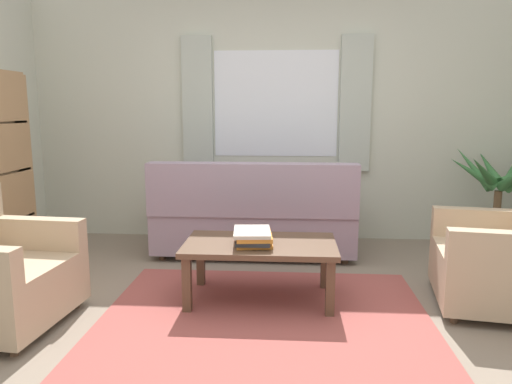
% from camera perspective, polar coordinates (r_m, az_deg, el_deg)
% --- Properties ---
extents(ground_plane, '(6.24, 6.24, 0.00)m').
position_cam_1_polar(ground_plane, '(3.28, 1.02, -15.38)').
color(ground_plane, gray).
extents(wall_back, '(5.32, 0.12, 2.60)m').
position_cam_1_polar(wall_back, '(5.23, 2.36, 8.74)').
color(wall_back, beige).
rests_on(wall_back, ground_plane).
extents(window_with_curtains, '(1.98, 0.07, 1.40)m').
position_cam_1_polar(window_with_curtains, '(5.14, 2.35, 10.40)').
color(window_with_curtains, white).
extents(area_rug, '(2.22, 2.00, 0.01)m').
position_cam_1_polar(area_rug, '(3.28, 1.02, -15.28)').
color(area_rug, '#9E4C47').
rests_on(area_rug, ground_plane).
extents(couch, '(1.90, 0.82, 0.92)m').
position_cam_1_polar(couch, '(4.63, -0.22, -3.01)').
color(couch, '#998499').
rests_on(couch, ground_plane).
extents(armchair_right, '(0.94, 0.96, 0.88)m').
position_cam_1_polar(armchair_right, '(3.83, 27.65, -7.12)').
color(armchair_right, tan).
rests_on(armchair_right, ground_plane).
extents(coffee_table, '(1.10, 0.64, 0.44)m').
position_cam_1_polar(coffee_table, '(3.53, 0.50, -6.90)').
color(coffee_table, brown).
rests_on(coffee_table, ground_plane).
extents(book_stack_on_table, '(0.30, 0.36, 0.11)m').
position_cam_1_polar(book_stack_on_table, '(3.45, -0.32, -5.36)').
color(book_stack_on_table, orange).
rests_on(book_stack_on_table, coffee_table).
extents(potted_plant, '(1.11, 1.03, 1.10)m').
position_cam_1_polar(potted_plant, '(5.16, 26.86, -1.08)').
color(potted_plant, '#B7B2A8').
rests_on(potted_plant, ground_plane).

